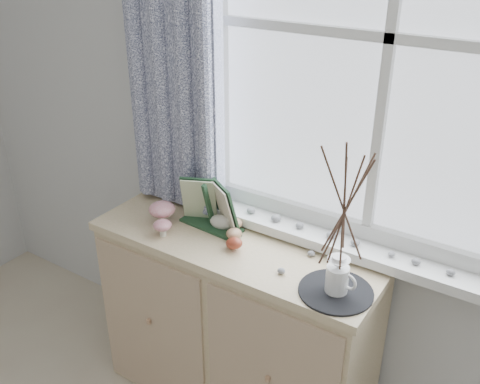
{
  "coord_description": "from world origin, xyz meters",
  "views": [
    {
      "loc": [
        0.85,
        0.25,
        1.98
      ],
      "look_at": [
        -0.1,
        1.7,
        1.1
      ],
      "focal_mm": 40.0,
      "sensor_mm": 36.0,
      "label": 1
    }
  ],
  "objects_px": {
    "twig_pitcher": "(344,205)",
    "botanical_book": "(206,206)",
    "toadstool_cluster": "(162,214)",
    "sideboard": "(236,324)"
  },
  "relations": [
    {
      "from": "twig_pitcher",
      "to": "botanical_book",
      "type": "bearing_deg",
      "value": -174.72
    },
    {
      "from": "toadstool_cluster",
      "to": "twig_pitcher",
      "type": "height_order",
      "value": "twig_pitcher"
    },
    {
      "from": "toadstool_cluster",
      "to": "twig_pitcher",
      "type": "relative_size",
      "value": 0.28
    },
    {
      "from": "sideboard",
      "to": "toadstool_cluster",
      "type": "height_order",
      "value": "toadstool_cluster"
    },
    {
      "from": "botanical_book",
      "to": "toadstool_cluster",
      "type": "relative_size",
      "value": 1.91
    },
    {
      "from": "sideboard",
      "to": "botanical_book",
      "type": "distance_m",
      "value": 0.55
    },
    {
      "from": "twig_pitcher",
      "to": "toadstool_cluster",
      "type": "bearing_deg",
      "value": -166.69
    },
    {
      "from": "botanical_book",
      "to": "twig_pitcher",
      "type": "bearing_deg",
      "value": -5.06
    },
    {
      "from": "sideboard",
      "to": "twig_pitcher",
      "type": "relative_size",
      "value": 2.03
    },
    {
      "from": "sideboard",
      "to": "twig_pitcher",
      "type": "xyz_separation_m",
      "value": [
        0.47,
        -0.09,
        0.76
      ]
    }
  ]
}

